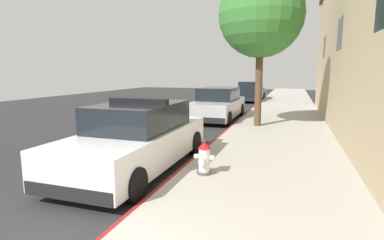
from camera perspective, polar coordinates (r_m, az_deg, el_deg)
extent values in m
cube|color=#2B2B2D|center=(14.03, -9.05, -0.89)|extent=(30.87, 60.00, 0.20)
cube|color=#ADA89E|center=(12.44, 16.26, -1.61)|extent=(3.68, 60.00, 0.14)
cube|color=maroon|center=(12.65, 7.72, -1.16)|extent=(0.08, 60.00, 0.14)
cube|color=black|center=(11.78, 26.32, 14.37)|extent=(0.06, 1.30, 1.10)
cube|color=black|center=(17.22, 23.89, 12.54)|extent=(0.06, 1.30, 1.10)
cube|color=white|center=(7.29, -10.27, -4.68)|extent=(1.84, 4.80, 0.76)
cube|color=black|center=(7.29, -9.85, 0.78)|extent=(1.64, 2.50, 0.60)
cube|color=black|center=(5.53, -22.20, -12.53)|extent=(1.76, 0.16, 0.24)
cube|color=black|center=(9.41, -3.36, -3.07)|extent=(1.76, 0.16, 0.24)
cylinder|color=black|center=(9.20, -9.84, -3.46)|extent=(0.22, 0.64, 0.64)
cylinder|color=black|center=(8.53, 0.41, -4.31)|extent=(0.22, 0.64, 0.64)
cylinder|color=black|center=(6.52, -24.32, -9.36)|extent=(0.22, 0.64, 0.64)
cylinder|color=black|center=(5.54, -10.84, -11.95)|extent=(0.22, 0.64, 0.64)
cube|color=black|center=(7.20, -10.12, 3.56)|extent=(1.48, 0.20, 0.12)
cube|color=red|center=(7.38, -12.51, 3.61)|extent=(0.44, 0.18, 0.11)
cube|color=#1E33E0|center=(7.04, -7.61, 3.50)|extent=(0.44, 0.18, 0.11)
cube|color=#B2B5BA|center=(14.77, 4.94, 2.35)|extent=(1.84, 4.80, 0.76)
cube|color=black|center=(14.85, 5.11, 5.02)|extent=(1.64, 2.50, 0.60)
cube|color=black|center=(12.56, 2.40, 0.00)|extent=(1.76, 0.16, 0.24)
cube|color=black|center=(17.07, 6.78, 2.34)|extent=(1.76, 0.16, 0.24)
cylinder|color=black|center=(16.65, 3.43, 2.22)|extent=(0.22, 0.64, 0.64)
cylinder|color=black|center=(16.29, 9.28, 1.96)|extent=(0.22, 0.64, 0.64)
cylinder|color=black|center=(13.42, -0.37, 0.59)|extent=(0.22, 0.64, 0.64)
cylinder|color=black|center=(12.98, 6.84, 0.23)|extent=(0.22, 0.64, 0.64)
cube|color=black|center=(24.73, 10.99, 4.90)|extent=(1.84, 4.80, 0.76)
cube|color=black|center=(24.84, 11.08, 6.48)|extent=(1.64, 2.50, 0.60)
cube|color=black|center=(22.44, 10.17, 3.85)|extent=(1.76, 0.16, 0.24)
cube|color=black|center=(27.07, 11.64, 4.67)|extent=(1.76, 0.16, 0.24)
cylinder|color=black|center=(26.55, 9.62, 4.64)|extent=(0.22, 0.64, 0.64)
cylinder|color=black|center=(26.34, 13.33, 4.49)|extent=(0.22, 0.64, 0.64)
cylinder|color=black|center=(23.21, 8.30, 4.06)|extent=(0.22, 0.64, 0.64)
cylinder|color=black|center=(22.97, 12.53, 3.89)|extent=(0.22, 0.64, 0.64)
cylinder|color=#4C4C51|center=(6.54, 2.33, -9.87)|extent=(0.32, 0.32, 0.06)
cylinder|color=silver|center=(6.46, 2.35, -7.52)|extent=(0.24, 0.24, 0.50)
cone|color=red|center=(6.37, 2.37, -4.76)|extent=(0.28, 0.28, 0.14)
cylinder|color=#4C4C51|center=(6.35, 2.37, -3.88)|extent=(0.05, 0.05, 0.06)
cylinder|color=silver|center=(6.49, 0.90, -6.88)|extent=(0.10, 0.10, 0.10)
cylinder|color=silver|center=(6.40, 3.83, -7.13)|extent=(0.10, 0.10, 0.10)
cylinder|color=silver|center=(6.29, 1.89, -7.88)|extent=(0.13, 0.12, 0.13)
cylinder|color=brown|center=(12.39, 12.48, 6.26)|extent=(0.28, 0.28, 3.19)
sphere|color=#387A33|center=(12.57, 12.93, 18.84)|extent=(3.28, 3.28, 3.28)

